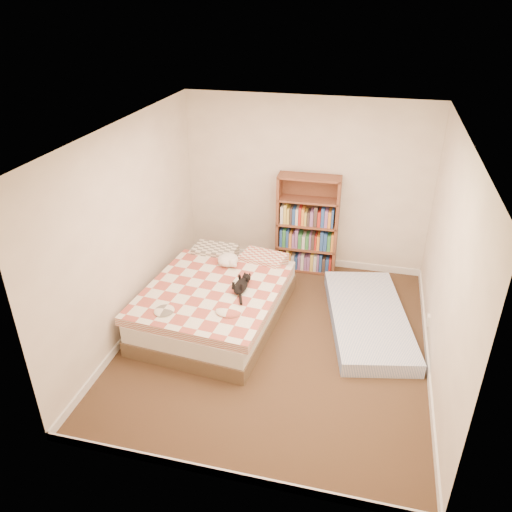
% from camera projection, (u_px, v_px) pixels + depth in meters
% --- Properties ---
extents(room, '(3.51, 4.01, 2.51)m').
position_uv_depth(room, '(278.00, 251.00, 5.43)').
color(room, '#40271B').
rests_on(room, ground).
extents(bed, '(1.72, 2.26, 0.57)m').
position_uv_depth(bed, '(218.00, 299.00, 6.29)').
color(bed, brown).
rests_on(bed, room).
extents(bookshelf, '(0.88, 0.31, 1.46)m').
position_uv_depth(bookshelf, '(307.00, 236.00, 7.28)').
color(bookshelf, brown).
rests_on(bookshelf, room).
extents(floor_mattress, '(1.29, 2.14, 0.18)m').
position_uv_depth(floor_mattress, '(368.00, 318.00, 6.23)').
color(floor_mattress, '#7C95CE').
rests_on(floor_mattress, room).
extents(black_cat, '(0.21, 0.58, 0.13)m').
position_uv_depth(black_cat, '(242.00, 285.00, 6.01)').
color(black_cat, black).
rests_on(black_cat, bed).
extents(white_dog, '(0.31, 0.31, 0.15)m').
position_uv_depth(white_dog, '(228.00, 260.00, 6.53)').
color(white_dog, white).
rests_on(white_dog, bed).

